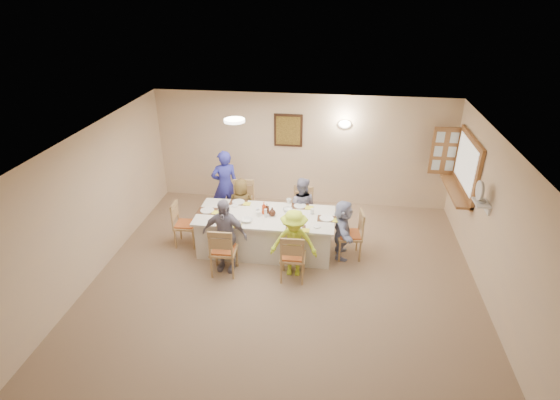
# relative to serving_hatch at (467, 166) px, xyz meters

# --- Properties ---
(ground) EXTENTS (7.00, 7.00, 0.00)m
(ground) POSITION_rel_serving_hatch_xyz_m (-3.21, -2.40, -1.50)
(ground) COLOR #897259
(room_walls) EXTENTS (7.00, 7.00, 7.00)m
(room_walls) POSITION_rel_serving_hatch_xyz_m (-3.21, -2.40, 0.01)
(room_walls) COLOR beige
(room_walls) RESTS_ON ground
(wall_picture) EXTENTS (0.62, 0.05, 0.72)m
(wall_picture) POSITION_rel_serving_hatch_xyz_m (-3.51, 1.06, 0.20)
(wall_picture) COLOR #362013
(wall_picture) RESTS_ON room_walls
(wall_sconce) EXTENTS (0.26, 0.09, 0.18)m
(wall_sconce) POSITION_rel_serving_hatch_xyz_m (-2.31, 1.04, 0.40)
(wall_sconce) COLOR white
(wall_sconce) RESTS_ON room_walls
(ceiling_light) EXTENTS (0.36, 0.36, 0.05)m
(ceiling_light) POSITION_rel_serving_hatch_xyz_m (-4.21, -0.90, 0.97)
(ceiling_light) COLOR white
(ceiling_light) RESTS_ON room_walls
(serving_hatch) EXTENTS (0.06, 1.50, 1.15)m
(serving_hatch) POSITION_rel_serving_hatch_xyz_m (0.00, 0.00, 0.00)
(serving_hatch) COLOR #956136
(serving_hatch) RESTS_ON room_walls
(hatch_sill) EXTENTS (0.30, 1.50, 0.05)m
(hatch_sill) POSITION_rel_serving_hatch_xyz_m (-0.12, 0.00, -0.53)
(hatch_sill) COLOR #956136
(hatch_sill) RESTS_ON room_walls
(shutter_door) EXTENTS (0.55, 0.04, 1.00)m
(shutter_door) POSITION_rel_serving_hatch_xyz_m (-0.26, 0.76, 0.00)
(shutter_door) COLOR #956136
(shutter_door) RESTS_ON room_walls
(fan_shelf) EXTENTS (0.22, 0.36, 0.03)m
(fan_shelf) POSITION_rel_serving_hatch_xyz_m (-0.08, -1.35, -0.10)
(fan_shelf) COLOR white
(fan_shelf) RESTS_ON room_walls
(desk_fan) EXTENTS (0.30, 0.30, 0.28)m
(desk_fan) POSITION_rel_serving_hatch_xyz_m (-0.11, -1.35, 0.05)
(desk_fan) COLOR #A5A5A8
(desk_fan) RESTS_ON fan_shelf
(dining_table) EXTENTS (2.53, 1.07, 0.76)m
(dining_table) POSITION_rel_serving_hatch_xyz_m (-3.67, -1.07, -1.12)
(dining_table) COLOR silver
(dining_table) RESTS_ON ground
(chair_back_left) EXTENTS (0.51, 0.51, 0.99)m
(chair_back_left) POSITION_rel_serving_hatch_xyz_m (-4.27, -0.27, -1.01)
(chair_back_left) COLOR tan
(chair_back_left) RESTS_ON ground
(chair_back_right) EXTENTS (0.48, 0.48, 0.92)m
(chair_back_right) POSITION_rel_serving_hatch_xyz_m (-3.07, -0.27, -1.04)
(chair_back_right) COLOR tan
(chair_back_right) RESTS_ON ground
(chair_front_left) EXTENTS (0.47, 0.47, 0.95)m
(chair_front_left) POSITION_rel_serving_hatch_xyz_m (-4.27, -1.87, -1.03)
(chair_front_left) COLOR tan
(chair_front_left) RESTS_ON ground
(chair_front_right) EXTENTS (0.45, 0.45, 0.91)m
(chair_front_right) POSITION_rel_serving_hatch_xyz_m (-3.07, -1.87, -1.04)
(chair_front_right) COLOR tan
(chair_front_right) RESTS_ON ground
(chair_left_end) EXTENTS (0.45, 0.45, 0.89)m
(chair_left_end) POSITION_rel_serving_hatch_xyz_m (-5.22, -1.07, -1.05)
(chair_left_end) COLOR tan
(chair_left_end) RESTS_ON ground
(chair_right_end) EXTENTS (0.50, 0.50, 0.94)m
(chair_right_end) POSITION_rel_serving_hatch_xyz_m (-2.12, -1.07, -1.03)
(chair_right_end) COLOR tan
(chair_right_end) RESTS_ON ground
(diner_back_left) EXTENTS (0.65, 0.51, 1.13)m
(diner_back_left) POSITION_rel_serving_hatch_xyz_m (-4.27, -0.39, -0.94)
(diner_back_left) COLOR brown
(diner_back_left) RESTS_ON ground
(diner_back_right) EXTENTS (0.68, 0.57, 1.23)m
(diner_back_right) POSITION_rel_serving_hatch_xyz_m (-3.07, -0.39, -0.88)
(diner_back_right) COLOR gray
(diner_back_right) RESTS_ON ground
(diner_front_left) EXTENTS (0.87, 0.50, 1.37)m
(diner_front_left) POSITION_rel_serving_hatch_xyz_m (-4.27, -1.75, -0.81)
(diner_front_left) COLOR gray
(diner_front_left) RESTS_ON ground
(diner_front_right) EXTENTS (0.82, 0.49, 1.24)m
(diner_front_right) POSITION_rel_serving_hatch_xyz_m (-3.07, -1.75, -0.88)
(diner_front_right) COLOR #CDEE30
(diner_front_right) RESTS_ON ground
(diner_right_end) EXTENTS (1.08, 0.41, 1.14)m
(diner_right_end) POSITION_rel_serving_hatch_xyz_m (-2.25, -1.07, -0.93)
(diner_right_end) COLOR #A7AED5
(diner_right_end) RESTS_ON ground
(caregiver) EXTENTS (0.84, 0.79, 1.53)m
(caregiver) POSITION_rel_serving_hatch_xyz_m (-4.72, 0.08, -0.73)
(caregiver) COLOR #2D31A6
(caregiver) RESTS_ON ground
(placemat_fl) EXTENTS (0.38, 0.28, 0.01)m
(placemat_fl) POSITION_rel_serving_hatch_xyz_m (-4.27, -1.49, -0.74)
(placemat_fl) COLOR #472B19
(placemat_fl) RESTS_ON dining_table
(plate_fl) EXTENTS (0.23, 0.23, 0.01)m
(plate_fl) POSITION_rel_serving_hatch_xyz_m (-4.27, -1.49, -0.73)
(plate_fl) COLOR white
(plate_fl) RESTS_ON dining_table
(napkin_fl) EXTENTS (0.15, 0.15, 0.01)m
(napkin_fl) POSITION_rel_serving_hatch_xyz_m (-4.09, -1.54, -0.73)
(napkin_fl) COLOR yellow
(napkin_fl) RESTS_ON dining_table
(placemat_fr) EXTENTS (0.34, 0.25, 0.01)m
(placemat_fr) POSITION_rel_serving_hatch_xyz_m (-3.07, -1.49, -0.74)
(placemat_fr) COLOR #472B19
(placemat_fr) RESTS_ON dining_table
(plate_fr) EXTENTS (0.23, 0.23, 0.01)m
(plate_fr) POSITION_rel_serving_hatch_xyz_m (-3.07, -1.49, -0.73)
(plate_fr) COLOR white
(plate_fr) RESTS_ON dining_table
(napkin_fr) EXTENTS (0.13, 0.13, 0.01)m
(napkin_fr) POSITION_rel_serving_hatch_xyz_m (-2.89, -1.54, -0.73)
(napkin_fr) COLOR yellow
(napkin_fr) RESTS_ON dining_table
(placemat_bl) EXTENTS (0.34, 0.25, 0.01)m
(placemat_bl) POSITION_rel_serving_hatch_xyz_m (-4.27, -0.65, -0.74)
(placemat_bl) COLOR #472B19
(placemat_bl) RESTS_ON dining_table
(plate_bl) EXTENTS (0.24, 0.24, 0.02)m
(plate_bl) POSITION_rel_serving_hatch_xyz_m (-4.27, -0.65, -0.73)
(plate_bl) COLOR white
(plate_bl) RESTS_ON dining_table
(napkin_bl) EXTENTS (0.14, 0.14, 0.01)m
(napkin_bl) POSITION_rel_serving_hatch_xyz_m (-4.09, -0.70, -0.73)
(napkin_bl) COLOR yellow
(napkin_bl) RESTS_ON dining_table
(placemat_br) EXTENTS (0.33, 0.25, 0.01)m
(placemat_br) POSITION_rel_serving_hatch_xyz_m (-3.07, -0.65, -0.74)
(placemat_br) COLOR #472B19
(placemat_br) RESTS_ON dining_table
(plate_br) EXTENTS (0.23, 0.23, 0.01)m
(plate_br) POSITION_rel_serving_hatch_xyz_m (-3.07, -0.65, -0.73)
(plate_br) COLOR white
(plate_br) RESTS_ON dining_table
(napkin_br) EXTENTS (0.15, 0.15, 0.01)m
(napkin_br) POSITION_rel_serving_hatch_xyz_m (-2.89, -0.70, -0.73)
(napkin_br) COLOR yellow
(napkin_br) RESTS_ON dining_table
(placemat_le) EXTENTS (0.37, 0.27, 0.01)m
(placemat_le) POSITION_rel_serving_hatch_xyz_m (-4.77, -1.07, -0.74)
(placemat_le) COLOR #472B19
(placemat_le) RESTS_ON dining_table
(plate_le) EXTENTS (0.25, 0.25, 0.02)m
(plate_le) POSITION_rel_serving_hatch_xyz_m (-4.77, -1.07, -0.73)
(plate_le) COLOR white
(plate_le) RESTS_ON dining_table
(napkin_le) EXTENTS (0.14, 0.14, 0.01)m
(napkin_le) POSITION_rel_serving_hatch_xyz_m (-4.59, -1.12, -0.73)
(napkin_le) COLOR yellow
(napkin_le) RESTS_ON dining_table
(placemat_re) EXTENTS (0.33, 0.24, 0.01)m
(placemat_re) POSITION_rel_serving_hatch_xyz_m (-2.55, -1.07, -0.74)
(placemat_re) COLOR #472B19
(placemat_re) RESTS_ON dining_table
(plate_re) EXTENTS (0.25, 0.25, 0.02)m
(plate_re) POSITION_rel_serving_hatch_xyz_m (-2.55, -1.07, -0.73)
(plate_re) COLOR white
(plate_re) RESTS_ON dining_table
(napkin_re) EXTENTS (0.14, 0.14, 0.01)m
(napkin_re) POSITION_rel_serving_hatch_xyz_m (-2.37, -1.12, -0.73)
(napkin_re) COLOR yellow
(napkin_re) RESTS_ON dining_table
(teacup_a) EXTENTS (0.21, 0.21, 0.09)m
(teacup_a) POSITION_rel_serving_hatch_xyz_m (-4.44, -1.38, -0.69)
(teacup_a) COLOR white
(teacup_a) RESTS_ON dining_table
(teacup_b) EXTENTS (0.14, 0.14, 0.09)m
(teacup_b) POSITION_rel_serving_hatch_xyz_m (-3.30, -0.54, -0.70)
(teacup_b) COLOR white
(teacup_b) RESTS_ON dining_table
(bowl_a) EXTENTS (0.24, 0.24, 0.05)m
(bowl_a) POSITION_rel_serving_hatch_xyz_m (-3.96, -1.35, -0.72)
(bowl_a) COLOR white
(bowl_a) RESTS_ON dining_table
(bowl_b) EXTENTS (0.25, 0.25, 0.06)m
(bowl_b) POSITION_rel_serving_hatch_xyz_m (-3.29, -0.85, -0.71)
(bowl_b) COLOR white
(bowl_b) RESTS_ON dining_table
(condiment_ketchup) EXTENTS (0.10, 0.10, 0.24)m
(condiment_ketchup) POSITION_rel_serving_hatch_xyz_m (-3.70, -1.02, -0.62)
(condiment_ketchup) COLOR #B7340F
(condiment_ketchup) RESTS_ON dining_table
(condiment_brown) EXTENTS (0.10, 0.10, 0.18)m
(condiment_brown) POSITION_rel_serving_hatch_xyz_m (-3.66, -0.98, -0.65)
(condiment_brown) COLOR #3B1C0F
(condiment_brown) RESTS_ON dining_table
(condiment_malt) EXTENTS (0.16, 0.16, 0.17)m
(condiment_malt) POSITION_rel_serving_hatch_xyz_m (-3.54, -1.08, -0.66)
(condiment_malt) COLOR #3B1C0F
(condiment_malt) RESTS_ON dining_table
(drinking_glass) EXTENTS (0.06, 0.06, 0.09)m
(drinking_glass) POSITION_rel_serving_hatch_xyz_m (-3.82, -1.02, -0.68)
(drinking_glass) COLOR silver
(drinking_glass) RESTS_ON dining_table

